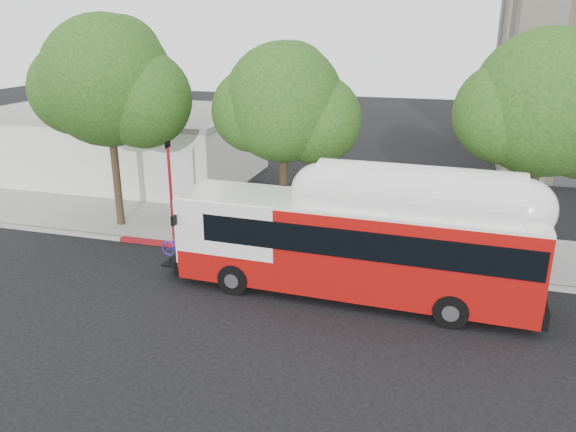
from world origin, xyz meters
name	(u,v)px	position (x,y,z in m)	size (l,w,h in m)	color
ground	(263,302)	(0.00, 0.00, 0.00)	(120.00, 120.00, 0.00)	black
sidewalk	(308,236)	(0.00, 6.50, 0.07)	(60.00, 5.00, 0.15)	gray
curb_strip	(293,258)	(0.00, 3.90, 0.07)	(60.00, 0.30, 0.15)	gray
red_curb_segment	(225,250)	(-3.00, 3.90, 0.08)	(10.00, 0.32, 0.16)	maroon
street_tree_left	(117,86)	(-8.53, 5.56, 6.60)	(6.67, 5.80, 9.74)	#2D2116
street_tree_mid	(293,108)	(-0.59, 6.06, 5.91)	(5.75, 5.00, 8.62)	#2D2116
street_tree_right	(557,110)	(9.44, 5.86, 6.26)	(6.21, 5.40, 9.18)	#2D2116
low_commercial_bldg	(122,143)	(-14.00, 14.00, 2.15)	(16.20, 10.20, 4.25)	silver
transit_bus	(355,247)	(2.93, 1.46, 1.84)	(13.41, 3.24, 3.94)	#A40D0B
signal_pole	(171,192)	(-5.61, 4.33, 2.33)	(0.13, 0.43, 4.55)	#A8111A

